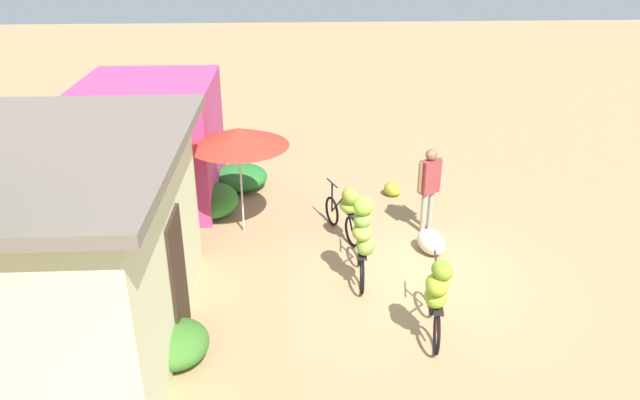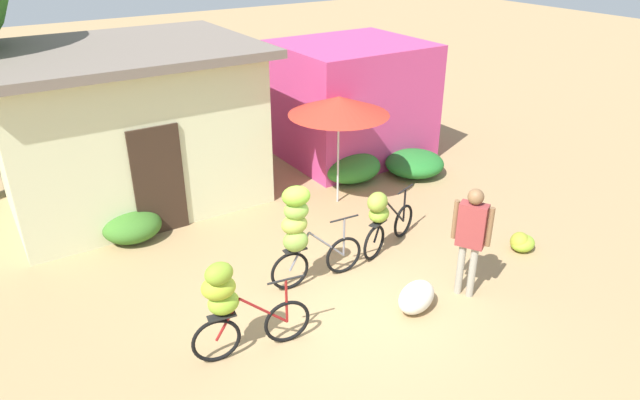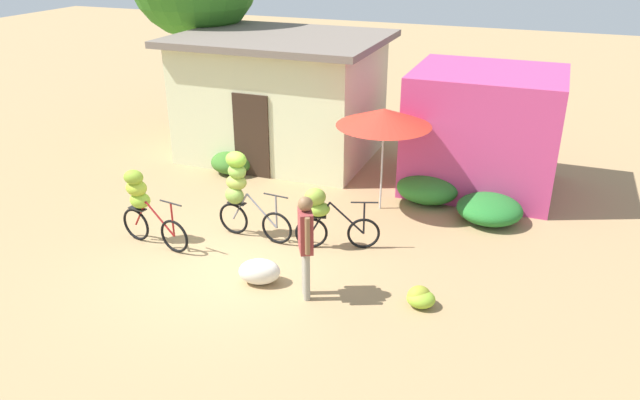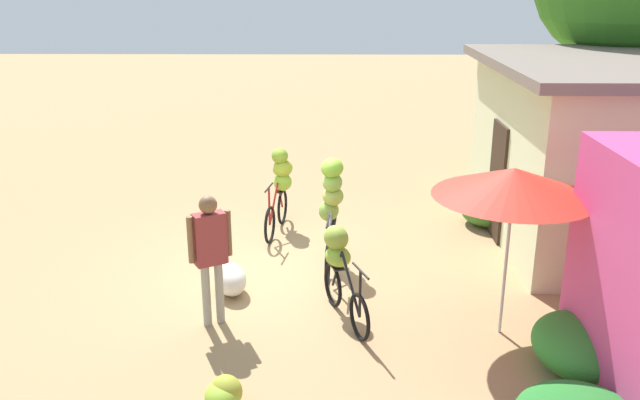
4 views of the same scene
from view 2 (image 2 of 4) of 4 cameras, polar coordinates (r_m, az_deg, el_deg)
name	(u,v)px [view 2 (image 2 of 4)]	position (r m, az deg, el deg)	size (l,w,h in m)	color
ground_plane	(350,309)	(8.62, 3.01, -10.74)	(60.00, 60.00, 0.00)	#A28257
building_low	(126,125)	(11.94, -18.65, 7.08)	(5.07, 3.97, 3.06)	beige
shop_pink	(351,100)	(13.73, 3.05, 9.85)	(3.20, 2.80, 2.66)	#C33D7A
hedge_bush_front_left	(132,226)	(10.73, -18.11, -2.47)	(1.03, 0.93, 0.53)	#3A6F25
hedge_bush_front_right	(352,167)	(12.53, 3.16, 3.25)	(1.33, 1.09, 0.61)	#32832E
hedge_bush_mid	(414,163)	(13.02, 9.34, 3.60)	(1.31, 1.28, 0.52)	#24712A
market_umbrella	(339,106)	(10.96, 1.88, 9.34)	(1.94, 1.94, 2.19)	beige
bicycle_leftmost	(230,301)	(7.39, -8.90, -9.87)	(1.60, 0.47, 1.45)	black
bicycle_near_pile	(301,228)	(8.59, -1.91, -2.82)	(1.60, 0.46, 1.71)	black
bicycle_center_loaded	(382,216)	(9.65, 6.19, -1.55)	(1.50, 0.64, 1.19)	black
banana_pile_on_ground	(521,242)	(10.51, 19.32, -3.99)	(0.55, 0.50, 0.33)	#989F2C
produce_sack	(416,297)	(8.58, 9.52, -9.46)	(0.70, 0.44, 0.44)	silver
person_vendor	(471,232)	(8.62, 14.76, -3.04)	(0.37, 0.52, 1.76)	gray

